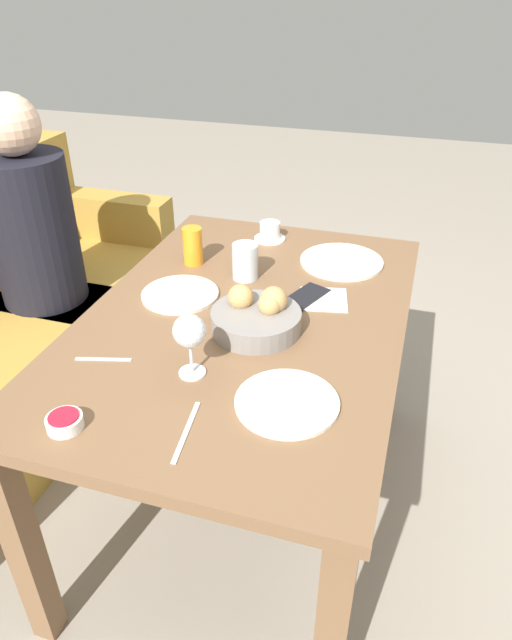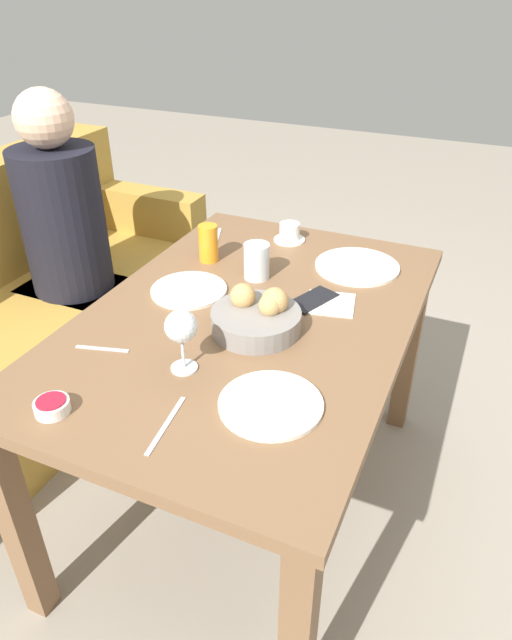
# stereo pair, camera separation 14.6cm
# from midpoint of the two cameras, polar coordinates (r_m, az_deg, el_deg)

# --- Properties ---
(ground_plane) EXTENTS (10.00, 10.00, 0.00)m
(ground_plane) POSITION_cam_midpoint_polar(r_m,az_deg,el_deg) (2.02, 1.54, -17.35)
(ground_plane) COLOR gray
(dining_table) EXTENTS (1.26, 0.85, 0.73)m
(dining_table) POSITION_cam_midpoint_polar(r_m,az_deg,el_deg) (1.60, 1.86, -2.65)
(dining_table) COLOR brown
(dining_table) RESTS_ON ground_plane
(couch) EXTENTS (1.68, 0.70, 0.89)m
(couch) POSITION_cam_midpoint_polar(r_m,az_deg,el_deg) (2.40, -21.04, -0.59)
(couch) COLOR #B28938
(couch) RESTS_ON ground_plane
(seated_person) EXTENTS (0.31, 0.40, 1.19)m
(seated_person) POSITION_cam_midpoint_polar(r_m,az_deg,el_deg) (2.33, -16.18, 4.78)
(seated_person) COLOR #23232D
(seated_person) RESTS_ON ground_plane
(bread_basket) EXTENTS (0.23, 0.23, 0.11)m
(bread_basket) POSITION_cam_midpoint_polar(r_m,az_deg,el_deg) (1.46, 3.00, 0.29)
(bread_basket) COLOR gray
(bread_basket) RESTS_ON dining_table
(plate_near_left) EXTENTS (0.23, 0.23, 0.01)m
(plate_near_left) POSITION_cam_midpoint_polar(r_m,az_deg,el_deg) (1.24, 4.91, -8.51)
(plate_near_left) COLOR silver
(plate_near_left) RESTS_ON dining_table
(plate_near_right) EXTENTS (0.26, 0.26, 0.01)m
(plate_near_right) POSITION_cam_midpoint_polar(r_m,az_deg,el_deg) (1.83, 12.36, 5.21)
(plate_near_right) COLOR silver
(plate_near_right) RESTS_ON dining_table
(plate_far_center) EXTENTS (0.22, 0.22, 0.01)m
(plate_far_center) POSITION_cam_midpoint_polar(r_m,az_deg,el_deg) (1.65, -4.23, 2.94)
(plate_far_center) COLOR silver
(plate_far_center) RESTS_ON dining_table
(juice_glass) EXTENTS (0.06, 0.06, 0.12)m
(juice_glass) POSITION_cam_midpoint_polar(r_m,az_deg,el_deg) (1.81, -2.48, 7.63)
(juice_glass) COLOR orange
(juice_glass) RESTS_ON dining_table
(water_tumbler) EXTENTS (0.08, 0.08, 0.11)m
(water_tumbler) POSITION_cam_midpoint_polar(r_m,az_deg,el_deg) (1.71, 2.53, 5.84)
(water_tumbler) COLOR silver
(water_tumbler) RESTS_ON dining_table
(wine_glass) EXTENTS (0.08, 0.08, 0.16)m
(wine_glass) POSITION_cam_midpoint_polar(r_m,az_deg,el_deg) (1.28, -4.29, -0.96)
(wine_glass) COLOR silver
(wine_glass) RESTS_ON dining_table
(coffee_cup) EXTENTS (0.11, 0.11, 0.06)m
(coffee_cup) POSITION_cam_midpoint_polar(r_m,az_deg,el_deg) (1.97, 5.52, 8.60)
(coffee_cup) COLOR white
(coffee_cup) RESTS_ON dining_table
(jam_bowl_berry) EXTENTS (0.08, 0.08, 0.03)m
(jam_bowl_berry) POSITION_cam_midpoint_polar(r_m,az_deg,el_deg) (1.26, -16.64, -8.39)
(jam_bowl_berry) COLOR white
(jam_bowl_berry) RESTS_ON dining_table
(fork_silver) EXTENTS (0.18, 0.03, 0.00)m
(fork_silver) POSITION_cam_midpoint_polar(r_m,az_deg,el_deg) (1.20, -5.49, -10.52)
(fork_silver) COLOR #B7B7BC
(fork_silver) RESTS_ON dining_table
(knife_silver) EXTENTS (0.17, 0.07, 0.00)m
(knife_silver) POSITION_cam_midpoint_polar(r_m,az_deg,el_deg) (1.98, -1.79, 8.07)
(knife_silver) COLOR #B7B7BC
(knife_silver) RESTS_ON dining_table
(spoon_coffee) EXTENTS (0.05, 0.13, 0.00)m
(spoon_coffee) POSITION_cam_midpoint_polar(r_m,az_deg,el_deg) (1.44, -12.35, -2.93)
(spoon_coffee) COLOR #B7B7BC
(spoon_coffee) RESTS_ON dining_table
(napkin) EXTENTS (0.16, 0.16, 0.00)m
(napkin) POSITION_cam_midpoint_polar(r_m,az_deg,el_deg) (1.61, 10.03, 1.56)
(napkin) COLOR silver
(napkin) RESTS_ON dining_table
(cell_phone) EXTENTS (0.17, 0.12, 0.01)m
(cell_phone) POSITION_cam_midpoint_polar(r_m,az_deg,el_deg) (1.62, 8.27, 1.93)
(cell_phone) COLOR black
(cell_phone) RESTS_ON dining_table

